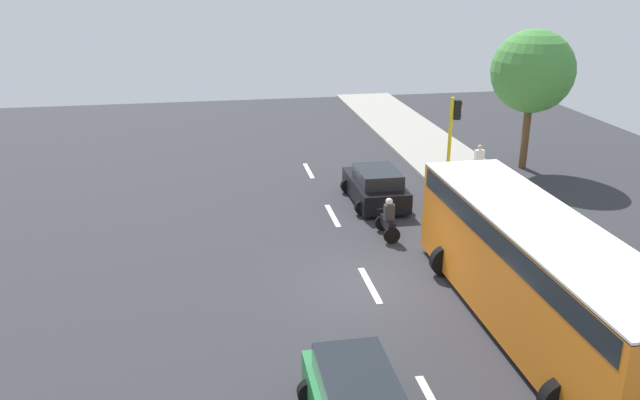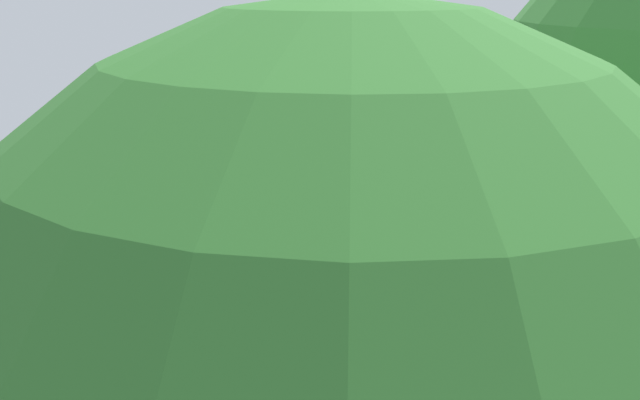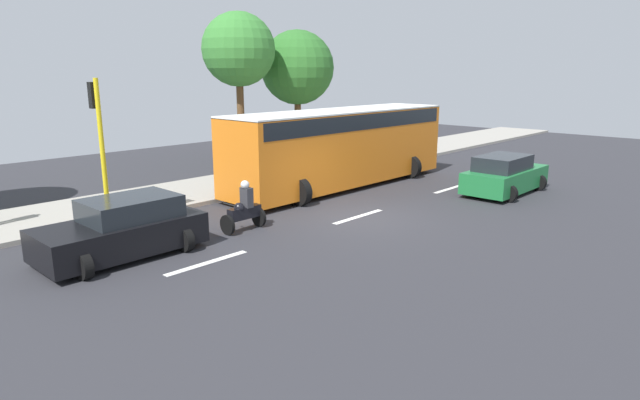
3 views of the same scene
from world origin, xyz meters
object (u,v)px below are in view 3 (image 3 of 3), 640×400
(street_tree_center, at_px, (239,50))
(street_tree_north, at_px, (297,68))
(traffic_light_corner, at_px, (99,132))
(car_green, at_px, (505,175))
(motorcycle, at_px, (244,210))
(car_black, at_px, (123,229))
(city_bus, at_px, (341,142))

(street_tree_center, bearing_deg, street_tree_north, -91.21)
(traffic_light_corner, bearing_deg, street_tree_north, -67.71)
(car_green, bearing_deg, traffic_light_corner, 62.28)
(traffic_light_corner, relative_size, street_tree_north, 0.65)
(car_green, bearing_deg, street_tree_north, -4.14)
(motorcycle, distance_m, street_tree_center, 12.62)
(car_black, distance_m, traffic_light_corner, 3.70)
(city_bus, relative_size, motorcycle, 7.19)
(car_black, relative_size, city_bus, 0.37)
(car_black, distance_m, motorcycle, 3.62)
(car_black, height_order, motorcycle, motorcycle)
(car_green, relative_size, street_tree_center, 0.56)
(motorcycle, height_order, street_tree_center, street_tree_center)
(car_green, height_order, city_bus, city_bus)
(car_green, bearing_deg, street_tree_center, 13.55)
(motorcycle, relative_size, traffic_light_corner, 0.34)
(motorcycle, xyz_separation_m, street_tree_center, (9.04, -7.21, 5.04))
(city_bus, distance_m, street_tree_center, 7.97)
(motorcycle, xyz_separation_m, traffic_light_corner, (3.30, 2.68, 2.29))
(street_tree_north, bearing_deg, motorcycle, 128.84)
(car_green, distance_m, city_bus, 6.61)
(city_bus, xyz_separation_m, motorcycle, (-2.07, 6.83, -1.20))
(car_green, relative_size, motorcycle, 2.73)
(street_tree_north, height_order, street_tree_center, street_tree_center)
(traffic_light_corner, height_order, street_tree_center, street_tree_center)
(traffic_light_corner, xyz_separation_m, street_tree_north, (5.66, -13.81, 1.94))
(city_bus, distance_m, street_tree_north, 8.67)
(motorcycle, distance_m, street_tree_north, 14.90)
(traffic_light_corner, distance_m, street_tree_north, 15.05)
(car_black, xyz_separation_m, city_bus, (1.59, -10.41, 1.13))
(car_black, bearing_deg, city_bus, -81.34)
(car_green, distance_m, traffic_light_corner, 14.75)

